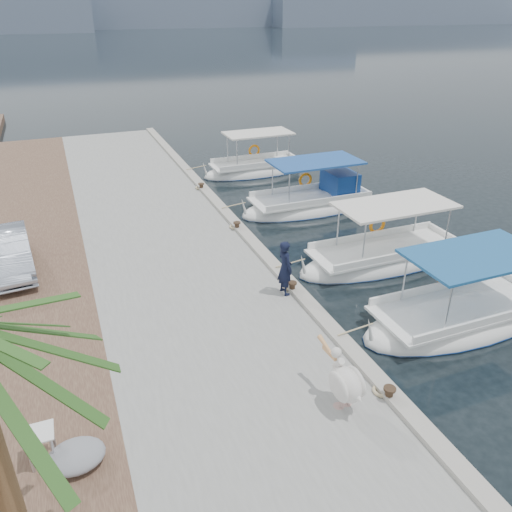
# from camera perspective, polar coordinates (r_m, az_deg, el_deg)

# --- Properties ---
(ground) EXTENTS (400.00, 400.00, 0.00)m
(ground) POSITION_cam_1_polar(r_m,az_deg,el_deg) (14.62, 7.87, -8.28)
(ground) COLOR black
(ground) RESTS_ON ground
(concrete_quay) EXTENTS (6.00, 40.00, 0.50)m
(concrete_quay) POSITION_cam_1_polar(r_m,az_deg,el_deg) (17.58, -8.67, -0.91)
(concrete_quay) COLOR gray
(concrete_quay) RESTS_ON ground
(quay_curb) EXTENTS (0.44, 40.00, 0.12)m
(quay_curb) POSITION_cam_1_polar(r_m,az_deg,el_deg) (18.15, -0.20, 1.46)
(quay_curb) COLOR #9B9689
(quay_curb) RESTS_ON concrete_quay
(cobblestone_strip) EXTENTS (4.00, 40.00, 0.50)m
(cobblestone_strip) POSITION_cam_1_polar(r_m,az_deg,el_deg) (17.38, -24.88, -3.66)
(cobblestone_strip) COLOR #50372A
(cobblestone_strip) RESTS_ON ground
(distant_hills) EXTENTS (330.00, 60.00, 18.00)m
(distant_hills) POSITION_cam_1_polar(r_m,az_deg,el_deg) (214.77, -13.39, 26.06)
(distant_hills) COLOR slate
(distant_hills) RESTS_ON ground
(fishing_caique_b) EXTENTS (6.39, 2.46, 2.83)m
(fishing_caique_b) POSITION_cam_1_polar(r_m,az_deg,el_deg) (15.82, 22.17, -6.72)
(fishing_caique_b) COLOR white
(fishing_caique_b) RESTS_ON ground
(fishing_caique_c) EXTENTS (6.79, 2.27, 2.83)m
(fishing_caique_c) POSITION_cam_1_polar(r_m,az_deg,el_deg) (18.55, 14.44, -0.37)
(fishing_caique_c) COLOR white
(fishing_caique_c) RESTS_ON ground
(fishing_caique_d) EXTENTS (6.61, 2.41, 2.83)m
(fishing_caique_d) POSITION_cam_1_polar(r_m,az_deg,el_deg) (22.92, 6.41, 5.86)
(fishing_caique_d) COLOR white
(fishing_caique_d) RESTS_ON ground
(fishing_caique_e) EXTENTS (5.97, 2.09, 2.83)m
(fishing_caique_e) POSITION_cam_1_polar(r_m,az_deg,el_deg) (27.83, -0.04, 9.69)
(fishing_caique_e) COLOR white
(fishing_caique_e) RESTS_ON ground
(mooring_bollards) EXTENTS (0.28, 20.28, 0.33)m
(mooring_bollards) POSITION_cam_1_polar(r_m,az_deg,el_deg) (15.21, 4.17, -3.44)
(mooring_bollards) COLOR black
(mooring_bollards) RESTS_ON concrete_quay
(pelican) EXTENTS (0.61, 1.63, 1.27)m
(pelican) POSITION_cam_1_polar(r_m,az_deg,el_deg) (11.13, 10.16, -13.97)
(pelican) COLOR tan
(pelican) RESTS_ON concrete_quay
(fisherman) EXTENTS (0.45, 0.65, 1.72)m
(fisherman) POSITION_cam_1_polar(r_m,az_deg,el_deg) (14.81, 3.34, -1.35)
(fisherman) COLOR black
(fisherman) RESTS_ON concrete_quay
(parked_car) EXTENTS (1.77, 4.09, 1.31)m
(parked_car) POSITION_cam_1_polar(r_m,az_deg,el_deg) (18.06, -26.53, 0.37)
(parked_car) COLOR #A5AEBD
(parked_car) RESTS_ON cobblestone_strip
(tarp_bundle) EXTENTS (1.10, 0.90, 0.40)m
(tarp_bundle) POSITION_cam_1_polar(r_m,az_deg,el_deg) (10.73, -19.88, -20.72)
(tarp_bundle) COLOR gray
(tarp_bundle) RESTS_ON cobblestone_strip
(folding_table) EXTENTS (0.55, 0.55, 0.73)m
(folding_table) POSITION_cam_1_polar(r_m,az_deg,el_deg) (10.78, -23.45, -18.79)
(folding_table) COLOR silver
(folding_table) RESTS_ON cobblestone_strip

